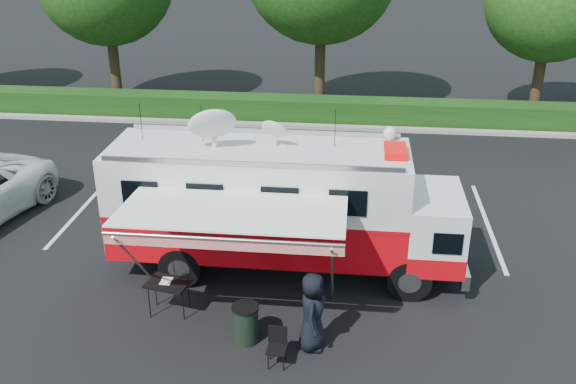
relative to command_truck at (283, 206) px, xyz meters
name	(u,v)px	position (x,y,z in m)	size (l,w,h in m)	color
ground_plane	(286,268)	(0.07, 0.00, -1.76)	(120.00, 120.00, 0.00)	black
stall_lines	(280,215)	(-0.43, 3.00, -1.75)	(24.12, 5.50, 0.01)	silver
command_truck	(283,206)	(0.00, 0.00, 0.00)	(8.54, 2.35, 4.10)	black
awning	(231,217)	(-0.76, -2.44, 0.88)	(4.66, 2.42, 2.82)	white
person	(312,347)	(0.96, -3.04, -1.76)	(0.85, 0.55, 1.74)	black
folding_table	(168,284)	(-2.32, -2.15, -1.01)	(1.04, 0.83, 0.79)	black
folding_chair	(277,343)	(0.30, -3.60, -1.28)	(0.41, 0.42, 0.81)	black
trash_bin	(246,323)	(-0.44, -2.98, -1.32)	(0.57, 0.57, 0.86)	black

